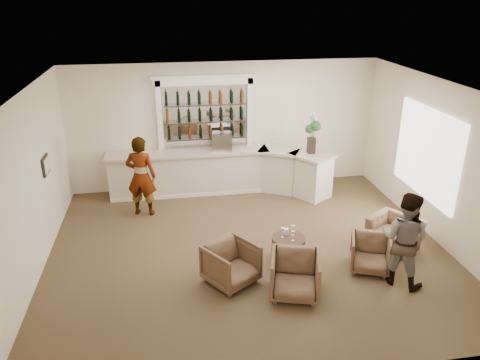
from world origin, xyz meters
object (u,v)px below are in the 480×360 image
(espresso_machine, at_px, (222,142))
(flower_vase, at_px, (312,130))
(armchair_left, at_px, (231,264))
(bar_counter, at_px, (221,172))
(guest, at_px, (404,239))
(cocktail_table, at_px, (288,249))
(sommelier, at_px, (141,176))
(armchair_center, at_px, (295,275))
(armchair_right, at_px, (370,253))
(armchair_far, at_px, (395,233))

(espresso_machine, height_order, flower_vase, flower_vase)
(flower_vase, bearing_deg, armchair_left, -125.74)
(bar_counter, height_order, armchair_left, bar_counter)
(guest, height_order, flower_vase, flower_vase)
(cocktail_table, height_order, espresso_machine, espresso_machine)
(sommelier, distance_m, espresso_machine, 2.31)
(armchair_center, height_order, espresso_machine, espresso_machine)
(armchair_center, relative_size, espresso_machine, 1.69)
(cocktail_table, relative_size, armchair_right, 0.89)
(bar_counter, bearing_deg, sommelier, -154.39)
(sommelier, distance_m, guest, 5.88)
(espresso_machine, bearing_deg, bar_counter, -108.22)
(guest, height_order, espresso_machine, guest)
(cocktail_table, xyz_separation_m, armchair_far, (2.30, 0.17, 0.06))
(armchair_far, bearing_deg, armchair_left, -112.74)
(armchair_right, bearing_deg, bar_counter, 141.24)
(bar_counter, distance_m, cocktail_table, 3.63)
(armchair_left, bearing_deg, flower_vase, 20.36)
(guest, xyz_separation_m, flower_vase, (-0.46, 4.04, 0.85))
(armchair_center, bearing_deg, cocktail_table, 96.66)
(bar_counter, bearing_deg, flower_vase, -13.07)
(bar_counter, xyz_separation_m, sommelier, (-1.98, -0.95, 0.38))
(cocktail_table, distance_m, espresso_machine, 3.85)
(armchair_right, bearing_deg, armchair_far, 62.05)
(espresso_machine, bearing_deg, flower_vase, -7.16)
(sommelier, relative_size, armchair_far, 2.00)
(flower_vase, bearing_deg, bar_counter, 166.93)
(armchair_center, bearing_deg, armchair_left, 168.24)
(espresso_machine, relative_size, flower_vase, 0.48)
(armchair_right, relative_size, espresso_machine, 1.47)
(armchair_center, bearing_deg, bar_counter, 114.47)
(armchair_left, distance_m, armchair_right, 2.66)
(armchair_far, bearing_deg, flower_vase, 164.35)
(armchair_left, distance_m, espresso_machine, 4.28)
(sommelier, relative_size, armchair_left, 2.28)
(armchair_right, distance_m, espresso_machine, 4.84)
(guest, bearing_deg, cocktail_table, 14.65)
(bar_counter, bearing_deg, guest, -59.59)
(bar_counter, bearing_deg, armchair_right, -60.39)
(armchair_left, bearing_deg, espresso_machine, 50.77)
(armchair_center, xyz_separation_m, armchair_far, (2.48, 1.27, -0.08))
(cocktail_table, distance_m, armchair_center, 1.12)
(sommelier, distance_m, armchair_center, 4.56)
(armchair_left, height_order, armchair_far, armchair_left)
(guest, relative_size, armchair_right, 2.37)
(sommelier, bearing_deg, armchair_far, 170.85)
(armchair_right, relative_size, armchair_far, 0.78)
(guest, distance_m, flower_vase, 4.15)
(sommelier, xyz_separation_m, flower_vase, (4.19, 0.44, 0.78))
(cocktail_table, relative_size, armchair_left, 0.79)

